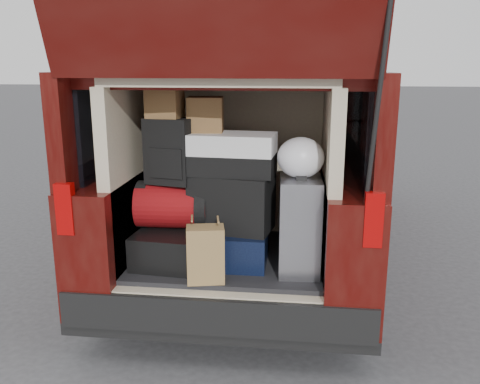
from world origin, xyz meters
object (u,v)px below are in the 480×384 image
(backpack, at_px, (170,151))
(black_hardshell, at_px, (172,244))
(red_duffel, at_px, (173,205))
(black_soft_case, at_px, (232,202))
(twotone_duffel, at_px, (229,154))
(kraft_bag, at_px, (206,254))
(silver_roller, at_px, (299,224))
(navy_hardshell, at_px, (236,244))

(backpack, bearing_deg, black_hardshell, -89.44)
(red_duffel, distance_m, black_soft_case, 0.39)
(black_soft_case, height_order, backpack, backpack)
(red_duffel, relative_size, backpack, 1.11)
(twotone_duffel, bearing_deg, black_soft_case, -27.07)
(red_duffel, bearing_deg, backpack, -111.67)
(kraft_bag, bearing_deg, twotone_duffel, 63.52)
(backpack, height_order, twotone_duffel, backpack)
(silver_roller, xyz_separation_m, twotone_duffel, (-0.46, 0.10, 0.42))
(kraft_bag, relative_size, black_soft_case, 0.67)
(kraft_bag, bearing_deg, black_hardshell, 121.41)
(black_soft_case, distance_m, backpack, 0.51)
(kraft_bag, bearing_deg, red_duffel, 117.05)
(silver_roller, height_order, backpack, backpack)
(black_soft_case, bearing_deg, black_hardshell, -164.93)
(navy_hardshell, bearing_deg, silver_roller, -14.60)
(backpack, xyz_separation_m, twotone_duffel, (0.38, 0.02, -0.01))
(kraft_bag, relative_size, red_duffel, 0.74)
(black_hardshell, xyz_separation_m, backpack, (0.00, 0.02, 0.62))
(navy_hardshell, distance_m, twotone_duffel, 0.61)
(black_soft_case, bearing_deg, twotone_duffel, 158.46)
(black_hardshell, distance_m, red_duffel, 0.26)
(black_soft_case, distance_m, twotone_duffel, 0.32)
(navy_hardshell, height_order, red_duffel, red_duffel)
(red_duffel, bearing_deg, kraft_bag, -53.76)
(black_hardshell, xyz_separation_m, kraft_bag, (0.29, -0.31, 0.06))
(navy_hardshell, relative_size, twotone_duffel, 0.87)
(black_hardshell, bearing_deg, navy_hardshell, 11.69)
(black_hardshell, height_order, kraft_bag, kraft_bag)
(black_hardshell, height_order, red_duffel, red_duffel)
(navy_hardshell, distance_m, kraft_bag, 0.39)
(black_hardshell, distance_m, twotone_duffel, 0.72)
(red_duffel, bearing_deg, navy_hardshell, -0.77)
(silver_roller, relative_size, kraft_bag, 1.75)
(silver_roller, height_order, black_soft_case, silver_roller)
(backpack, bearing_deg, navy_hardshell, 15.59)
(navy_hardshell, relative_size, silver_roller, 0.84)
(navy_hardshell, relative_size, backpack, 1.20)
(kraft_bag, height_order, backpack, backpack)
(black_hardshell, bearing_deg, kraft_bag, -42.08)
(twotone_duffel, bearing_deg, black_hardshell, -168.65)
(red_duffel, height_order, black_soft_case, black_soft_case)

